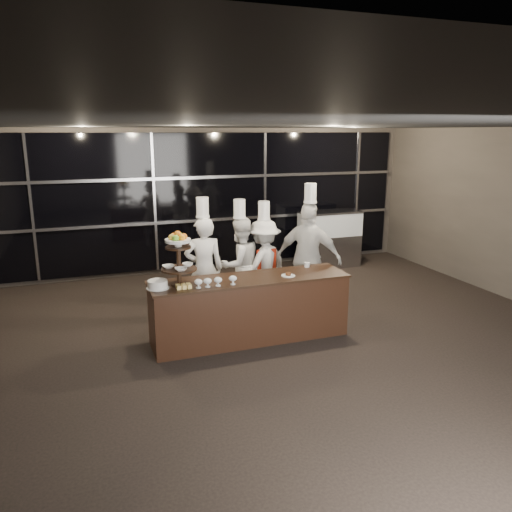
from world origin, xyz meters
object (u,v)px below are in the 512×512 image
object	(u,v)px
chef_c	(264,263)
chef_a	(204,268)
display_stand	(178,255)
chef_d	(309,258)
buffet_counter	(250,308)
layer_cake	(158,284)
chef_b	(240,264)
display_case	(329,236)

from	to	relation	value
chef_c	chef_a	bearing A→B (deg)	-168.60
chef_a	chef_c	world-z (taller)	chef_a
display_stand	chef_d	distance (m)	2.40
buffet_counter	layer_cake	size ratio (longest dim) A/B	9.47
display_stand	chef_b	world-z (taller)	chef_b
chef_d	chef_b	bearing A→B (deg)	154.49
chef_b	chef_a	bearing A→B (deg)	-161.14
buffet_counter	chef_d	xyz separation A→B (m)	(1.25, 0.71, 0.47)
chef_a	chef_d	world-z (taller)	chef_d
buffet_counter	chef_c	size ratio (longest dim) A/B	1.56
display_stand	chef_c	distance (m)	2.11
layer_cake	chef_b	bearing A→B (deg)	38.96
buffet_counter	chef_a	world-z (taller)	chef_a
display_stand	chef_d	size ratio (longest dim) A/B	0.35
display_stand	display_case	world-z (taller)	display_stand
display_stand	chef_d	xyz separation A→B (m)	(2.25, 0.71, -0.41)
layer_cake	chef_c	xyz separation A→B (m)	(1.95, 1.23, -0.20)
chef_a	chef_b	xyz separation A→B (m)	(0.66, 0.23, -0.06)
buffet_counter	chef_c	bearing A→B (deg)	61.08
display_case	chef_b	xyz separation A→B (m)	(-2.73, -2.02, 0.12)
chef_d	chef_c	bearing A→B (deg)	141.48
chef_c	buffet_counter	bearing A→B (deg)	-118.92
chef_a	chef_d	size ratio (longest dim) A/B	0.92
display_stand	chef_a	distance (m)	1.22
chef_c	display_stand	bearing A→B (deg)	-144.41
display_stand	chef_a	size ratio (longest dim) A/B	0.38
display_stand	chef_b	bearing A→B (deg)	43.96
display_case	chef_d	size ratio (longest dim) A/B	0.62
chef_c	chef_b	bearing A→B (deg)	178.86
display_case	chef_a	bearing A→B (deg)	-146.49
chef_b	chef_d	distance (m)	1.14
chef_b	chef_d	world-z (taller)	chef_d
display_case	chef_d	distance (m)	3.04
display_stand	display_case	bearing A→B (deg)	39.01
chef_d	display_case	bearing A→B (deg)	55.69
layer_cake	display_case	world-z (taller)	display_case
display_stand	layer_cake	bearing A→B (deg)	-170.55
display_stand	buffet_counter	bearing A→B (deg)	0.01
display_case	buffet_counter	bearing A→B (deg)	-132.70
buffet_counter	display_stand	size ratio (longest dim) A/B	3.81
chef_b	display_case	bearing A→B (deg)	36.50
buffet_counter	display_stand	xyz separation A→B (m)	(-1.00, -0.00, 0.87)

